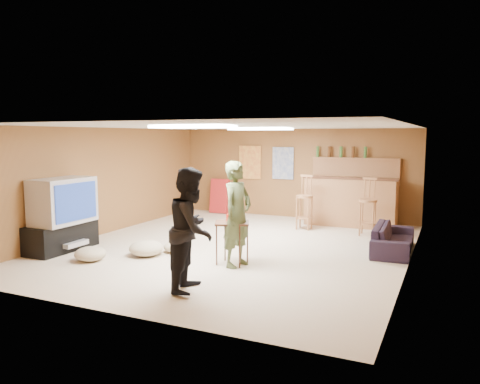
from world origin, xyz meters
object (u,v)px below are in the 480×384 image
at_px(tv_body, 63,201).
at_px(sofa, 393,238).
at_px(tray_table, 232,243).
at_px(bar_counter, 351,202).
at_px(person_olive, 237,214).
at_px(person_black, 192,229).

xyz_separation_m(tv_body, sofa, (5.32, 2.36, -0.66)).
xyz_separation_m(tv_body, tray_table, (3.08, 0.44, -0.56)).
distance_m(tv_body, sofa, 5.86).
bearing_deg(bar_counter, tv_body, -133.00).
relative_size(person_olive, sofa, 1.02).
height_order(person_olive, tray_table, person_olive).
distance_m(person_black, tray_table, 1.40).
bearing_deg(tv_body, person_black, -15.67).
xyz_separation_m(person_olive, person_black, (-0.07, -1.27, -0.01)).
height_order(bar_counter, person_black, person_black).
relative_size(tv_body, person_olive, 0.67).
bearing_deg(tv_body, bar_counter, 47.00).
relative_size(bar_counter, person_black, 1.23).
bearing_deg(tv_body, tray_table, 8.13).
height_order(person_olive, sofa, person_olive).
relative_size(person_black, tray_table, 2.38).
bearing_deg(person_olive, tv_body, 107.26).
bearing_deg(person_black, tv_body, 61.57).
relative_size(person_olive, person_black, 1.01).
distance_m(bar_counter, tray_table, 4.15).
height_order(tv_body, person_black, person_black).
bearing_deg(bar_counter, sofa, -60.72).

